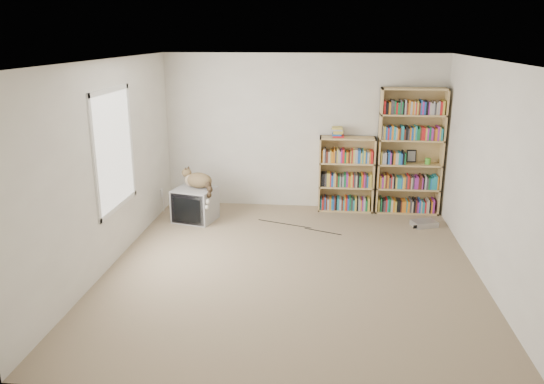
# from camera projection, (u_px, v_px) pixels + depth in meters

# --- Properties ---
(floor) EXTENTS (4.50, 5.00, 0.01)m
(floor) POSITION_uv_depth(u_px,v_px,m) (292.00, 268.00, 6.56)
(floor) COLOR gray
(floor) RESTS_ON ground
(wall_back) EXTENTS (4.50, 0.02, 2.50)m
(wall_back) POSITION_uv_depth(u_px,v_px,m) (303.00, 132.00, 8.59)
(wall_back) COLOR silver
(wall_back) RESTS_ON floor
(wall_front) EXTENTS (4.50, 0.02, 2.50)m
(wall_front) POSITION_uv_depth(u_px,v_px,m) (270.00, 255.00, 3.82)
(wall_front) COLOR silver
(wall_front) RESTS_ON floor
(wall_left) EXTENTS (0.02, 5.00, 2.50)m
(wall_left) POSITION_uv_depth(u_px,v_px,m) (108.00, 165.00, 6.43)
(wall_left) COLOR silver
(wall_left) RESTS_ON floor
(wall_right) EXTENTS (0.02, 5.00, 2.50)m
(wall_right) POSITION_uv_depth(u_px,v_px,m) (491.00, 175.00, 5.98)
(wall_right) COLOR silver
(wall_right) RESTS_ON floor
(ceiling) EXTENTS (4.50, 5.00, 0.02)m
(ceiling) POSITION_uv_depth(u_px,v_px,m) (294.00, 60.00, 5.85)
(ceiling) COLOR white
(ceiling) RESTS_ON wall_back
(window) EXTENTS (0.02, 1.22, 1.52)m
(window) POSITION_uv_depth(u_px,v_px,m) (114.00, 150.00, 6.57)
(window) COLOR white
(window) RESTS_ON wall_left
(crt_tv) EXTENTS (0.69, 0.65, 0.51)m
(crt_tv) POSITION_uv_depth(u_px,v_px,m) (195.00, 205.00, 8.18)
(crt_tv) COLOR #A0A0A3
(crt_tv) RESTS_ON floor
(cat) EXTENTS (0.60, 0.60, 0.51)m
(cat) POSITION_uv_depth(u_px,v_px,m) (200.00, 183.00, 8.09)
(cat) COLOR #392A17
(cat) RESTS_ON crt_tv
(bookcase_tall) EXTENTS (1.00, 0.30, 1.99)m
(bookcase_tall) POSITION_uv_depth(u_px,v_px,m) (410.00, 155.00, 8.38)
(bookcase_tall) COLOR #A78453
(bookcase_tall) RESTS_ON floor
(bookcase_short) EXTENTS (0.88, 0.30, 1.21)m
(bookcase_short) POSITION_uv_depth(u_px,v_px,m) (346.00, 177.00, 8.58)
(bookcase_short) COLOR #A78453
(bookcase_short) RESTS_ON floor
(book_stack) EXTENTS (0.18, 0.24, 0.15)m
(book_stack) POSITION_uv_depth(u_px,v_px,m) (337.00, 132.00, 8.40)
(book_stack) COLOR red
(book_stack) RESTS_ON bookcase_short
(green_mug) EXTENTS (0.09, 0.09, 0.09)m
(green_mug) POSITION_uv_depth(u_px,v_px,m) (428.00, 161.00, 8.35)
(green_mug) COLOR #52BC35
(green_mug) RESTS_ON bookcase_tall
(framed_print) EXTENTS (0.15, 0.05, 0.20)m
(framed_print) POSITION_uv_depth(u_px,v_px,m) (411.00, 156.00, 8.45)
(framed_print) COLOR black
(framed_print) RESTS_ON bookcase_tall
(dvd_player) EXTENTS (0.42, 0.36, 0.08)m
(dvd_player) POSITION_uv_depth(u_px,v_px,m) (424.00, 224.00, 7.98)
(dvd_player) COLOR #B7B8BC
(dvd_player) RESTS_ON floor
(wall_outlet) EXTENTS (0.01, 0.08, 0.13)m
(wall_outlet) POSITION_uv_depth(u_px,v_px,m) (162.00, 193.00, 8.55)
(wall_outlet) COLOR silver
(wall_outlet) RESTS_ON wall_left
(floor_cables) EXTENTS (1.20, 0.70, 0.01)m
(floor_cables) POSITION_uv_depth(u_px,v_px,m) (285.00, 227.00, 7.92)
(floor_cables) COLOR black
(floor_cables) RESTS_ON floor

